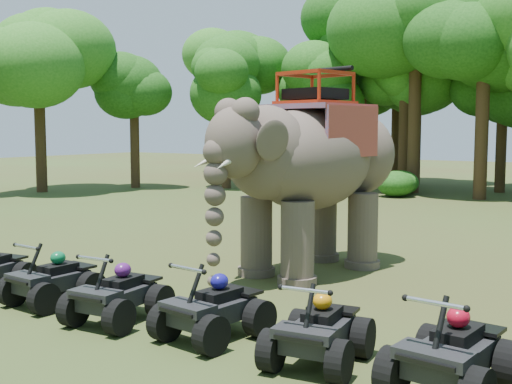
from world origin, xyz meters
TOP-DOWN VIEW (x-y plane):
  - ground at (0.00, 0.00)m, footprint 110.00×110.00m
  - elephant at (0.48, 2.74)m, footprint 3.47×5.81m
  - atv_1 at (-2.21, -2.25)m, footprint 1.25×1.66m
  - atv_2 at (-0.41, -2.40)m, footprint 1.30×1.71m
  - atv_3 at (1.43, -2.23)m, footprint 1.40×1.79m
  - atv_4 at (3.28, -2.29)m, footprint 1.36×1.74m
  - atv_5 at (5.09, -2.27)m, footprint 1.44×1.85m
  - tree_0 at (0.00, 23.88)m, footprint 5.16×5.16m
  - tree_23 at (-19.61, 11.44)m, footprint 5.77×5.77m
  - tree_24 at (-17.27, 15.77)m, footprint 4.63×4.63m
  - tree_25 at (-12.93, 18.21)m, footprint 4.97×4.97m
  - tree_26 at (-9.67, 22.07)m, footprint 4.74×4.74m
  - tree_27 at (-4.83, 23.18)m, footprint 5.01×5.01m
  - tree_29 at (-13.61, 21.42)m, footprint 6.14×6.14m
  - tree_31 at (-19.44, 28.63)m, footprint 6.42×6.42m
  - tree_32 at (-3.60, 21.22)m, footprint 7.09×7.09m
  - tree_33 at (-4.48, 22.32)m, footprint 7.36×7.36m
  - tree_34 at (-6.89, 27.48)m, footprint 5.95×5.95m
  - tree_36 at (-7.71, 24.10)m, footprint 7.02×7.02m
  - tree_40 at (-0.04, 20.01)m, footprint 6.81×6.81m
  - tree_42 at (-5.17, 26.11)m, footprint 6.47×6.47m

SIDE VIEW (x-z plane):
  - ground at x=0.00m, z-range 0.00..0.00m
  - atv_1 at x=-2.21m, z-range 0.00..1.18m
  - atv_4 at x=3.28m, z-range 0.00..1.19m
  - atv_2 at x=-0.41m, z-range 0.00..1.20m
  - atv_3 at x=1.43m, z-range 0.00..1.22m
  - atv_5 at x=5.09m, z-range 0.00..1.28m
  - elephant at x=0.48m, z-range 0.00..4.56m
  - tree_24 at x=-17.27m, z-range 0.00..6.61m
  - tree_26 at x=-9.67m, z-range 0.00..6.78m
  - tree_25 at x=-12.93m, z-range 0.00..7.10m
  - tree_27 at x=-4.83m, z-range 0.00..7.16m
  - tree_0 at x=0.00m, z-range 0.00..7.37m
  - tree_23 at x=-19.61m, z-range 0.00..8.25m
  - tree_34 at x=-6.89m, z-range 0.00..8.50m
  - tree_29 at x=-13.61m, z-range 0.00..8.77m
  - tree_31 at x=-19.44m, z-range 0.00..9.17m
  - tree_42 at x=-5.17m, z-range 0.00..9.24m
  - tree_40 at x=-0.04m, z-range 0.00..9.72m
  - tree_36 at x=-7.71m, z-range 0.00..10.02m
  - tree_32 at x=-3.60m, z-range 0.00..10.13m
  - tree_33 at x=-4.48m, z-range 0.00..10.52m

